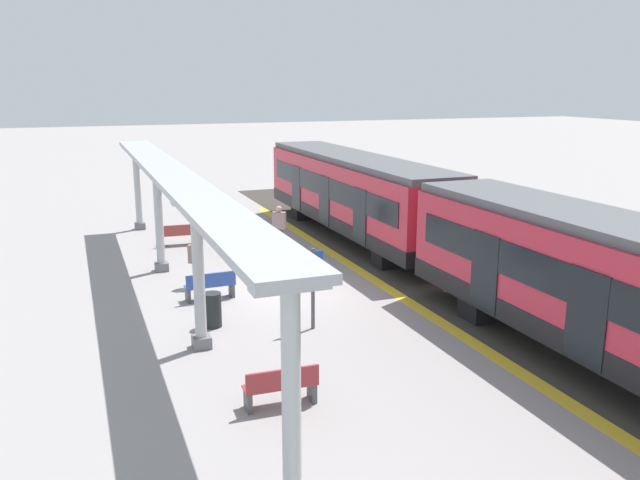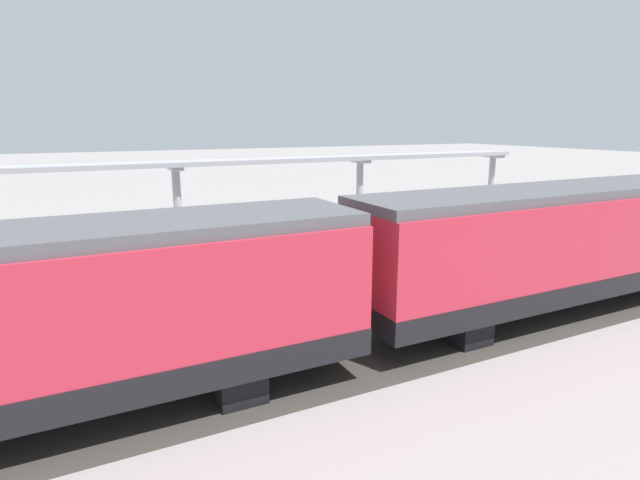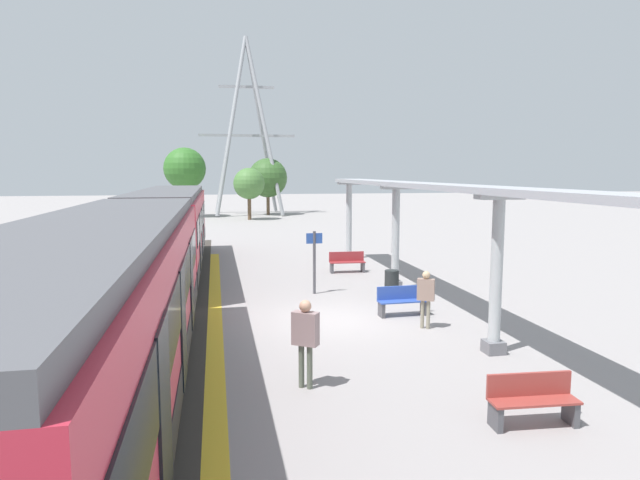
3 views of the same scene
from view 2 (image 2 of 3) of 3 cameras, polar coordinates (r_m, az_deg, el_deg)
ground_plane at (r=16.75m, az=-0.66°, el=-4.85°), size 176.00×176.00×0.00m
tactile_edge_strip at (r=13.99m, az=5.40°, el=-8.57°), size 0.42×27.02×0.01m
trackbed at (r=12.62m, az=9.82°, el=-11.19°), size 3.20×39.02×0.01m
train_near_carriage at (r=16.04m, az=26.89°, el=-0.30°), size 2.65×14.11×3.48m
canopy_pillar_nearest at (r=25.02m, az=18.65°, el=4.89°), size 1.10×0.44×3.73m
canopy_pillar_second at (r=20.62m, az=4.47°, el=3.93°), size 1.10×0.44×3.73m
canopy_pillar_third at (r=18.03m, az=-15.66°, el=2.17°), size 1.10×0.44×3.73m
canopy_beam at (r=18.82m, az=-4.86°, el=8.94°), size 1.20×22.15×0.16m
bench_near_end at (r=17.17m, az=-26.52°, el=-4.27°), size 1.51×0.49×0.86m
bench_mid_platform at (r=18.44m, az=-3.94°, el=-1.76°), size 1.51×0.49×0.86m
bench_far_end at (r=21.96m, az=13.84°, el=0.30°), size 1.52×0.52×0.86m
trash_bin at (r=18.11m, az=-10.95°, el=-2.16°), size 0.48×0.48×0.94m
platform_info_sign at (r=15.32m, az=-12.48°, el=-1.69°), size 0.56×0.10×2.20m
passenger_waiting_near_edge at (r=17.80m, az=15.62°, el=-0.55°), size 0.55×0.48×1.77m
passenger_by_the_benches at (r=19.03m, az=-0.10°, el=0.43°), size 0.50×0.40×1.58m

